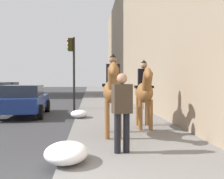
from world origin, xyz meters
TOP-DOWN VIEW (x-y plane):
  - mounted_horse_near at (3.61, -1.24)m, footprint 2.15×0.67m
  - mounted_horse_far at (4.69, -2.35)m, footprint 2.15×0.69m
  - pedestrian_greeting at (1.93, -1.28)m, footprint 0.33×0.44m
  - car_near_lane at (8.83, 2.47)m, footprint 4.29×2.17m
  - car_far_lane at (26.64, 8.42)m, footprint 4.17×1.93m
  - traffic_light_near_curb at (10.62, 0.34)m, footprint 0.20×0.44m
  - snow_pile_near at (1.39, -0.15)m, footprint 1.08×0.83m
  - snow_pile_far at (7.21, -0.15)m, footprint 0.91×0.70m

SIDE VIEW (x-z plane):
  - snow_pile_far at x=7.21m, z-range 0.12..0.44m
  - snow_pile_near at x=1.39m, z-range 0.12..0.49m
  - car_near_lane at x=8.83m, z-range 0.02..1.46m
  - car_far_lane at x=26.64m, z-range 0.03..1.47m
  - pedestrian_greeting at x=1.93m, z-range 0.25..1.95m
  - mounted_horse_far at x=4.69m, z-range 0.22..2.43m
  - mounted_horse_near at x=3.61m, z-range 0.25..2.54m
  - traffic_light_near_curb at x=10.62m, z-range 0.67..4.65m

